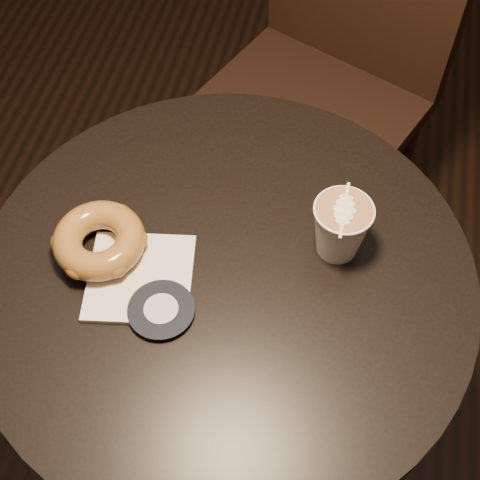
{
  "coord_description": "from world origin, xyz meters",
  "views": [
    {
      "loc": [
        0.12,
        -0.47,
        1.54
      ],
      "look_at": [
        0.01,
        0.03,
        0.79
      ],
      "focal_mm": 50.0,
      "sensor_mm": 36.0,
      "label": 1
    }
  ],
  "objects_px": {
    "chair": "(335,45)",
    "latte_cup": "(340,229)",
    "cafe_table": "(227,334)",
    "doughnut": "(99,240)",
    "pastry_bag": "(140,278)"
  },
  "relations": [
    {
      "from": "pastry_bag",
      "to": "doughnut",
      "type": "relative_size",
      "value": 1.1
    },
    {
      "from": "cafe_table",
      "to": "pastry_bag",
      "type": "xyz_separation_m",
      "value": [
        -0.11,
        -0.04,
        0.2
      ]
    },
    {
      "from": "cafe_table",
      "to": "latte_cup",
      "type": "xyz_separation_m",
      "value": [
        0.15,
        0.07,
        0.25
      ]
    },
    {
      "from": "chair",
      "to": "latte_cup",
      "type": "distance_m",
      "value": 0.63
    },
    {
      "from": "chair",
      "to": "pastry_bag",
      "type": "bearing_deg",
      "value": -81.15
    },
    {
      "from": "doughnut",
      "to": "latte_cup",
      "type": "relative_size",
      "value": 1.41
    },
    {
      "from": "chair",
      "to": "latte_cup",
      "type": "bearing_deg",
      "value": -59.81
    },
    {
      "from": "chair",
      "to": "pastry_bag",
      "type": "xyz_separation_m",
      "value": [
        -0.19,
        -0.71,
        0.14
      ]
    },
    {
      "from": "pastry_bag",
      "to": "latte_cup",
      "type": "height_order",
      "value": "latte_cup"
    },
    {
      "from": "chair",
      "to": "cafe_table",
      "type": "bearing_deg",
      "value": -72.94
    },
    {
      "from": "cafe_table",
      "to": "latte_cup",
      "type": "bearing_deg",
      "value": 25.27
    },
    {
      "from": "chair",
      "to": "doughnut",
      "type": "bearing_deg",
      "value": -86.85
    },
    {
      "from": "cafe_table",
      "to": "pastry_bag",
      "type": "relative_size",
      "value": 5.29
    },
    {
      "from": "chair",
      "to": "pastry_bag",
      "type": "relative_size",
      "value": 7.78
    },
    {
      "from": "chair",
      "to": "latte_cup",
      "type": "relative_size",
      "value": 12.09
    }
  ]
}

